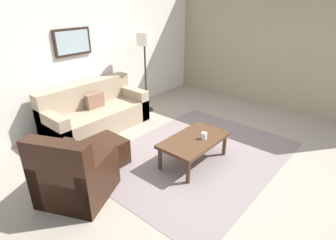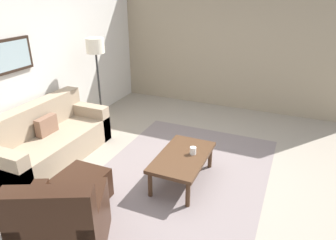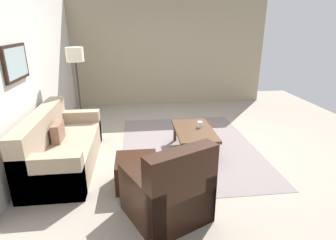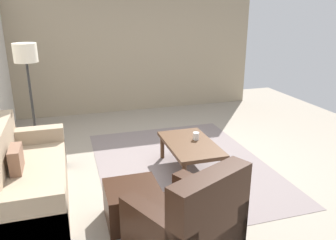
{
  "view_description": "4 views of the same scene",
  "coord_description": "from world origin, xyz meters",
  "views": [
    {
      "loc": [
        -3.23,
        -2.15,
        2.41
      ],
      "look_at": [
        -0.24,
        0.41,
        0.6
      ],
      "focal_mm": 29.46,
      "sensor_mm": 36.0,
      "label": 1
    },
    {
      "loc": [
        -3.58,
        -1.31,
        2.54
      ],
      "look_at": [
        0.01,
        0.24,
        0.81
      ],
      "focal_mm": 32.63,
      "sensor_mm": 36.0,
      "label": 2
    },
    {
      "loc": [
        -4.42,
        0.91,
        2.11
      ],
      "look_at": [
        -0.3,
        0.41,
        0.64
      ],
      "focal_mm": 29.14,
      "sensor_mm": 36.0,
      "label": 3
    },
    {
      "loc": [
        -4.19,
        1.49,
        2.17
      ],
      "look_at": [
        -0.28,
        0.29,
        0.8
      ],
      "focal_mm": 36.17,
      "sensor_mm": 36.0,
      "label": 4
    }
  ],
  "objects": [
    {
      "name": "coffee_table",
      "position": [
        -0.18,
        -0.06,
        0.36
      ],
      "size": [
        1.1,
        0.64,
        0.41
      ],
      "color": "#472D1C",
      "rests_on": "ground_plane"
    },
    {
      "name": "lamp_standing",
      "position": [
        0.86,
        2.0,
        1.41
      ],
      "size": [
        0.32,
        0.32,
        1.71
      ],
      "color": "black",
      "rests_on": "ground_plane"
    },
    {
      "name": "ground_plane",
      "position": [
        0.0,
        0.0,
        0.0
      ],
      "size": [
        8.0,
        8.0,
        0.0
      ],
      "primitive_type": "plane",
      "color": "gray"
    },
    {
      "name": "armchair_leather",
      "position": [
        -1.86,
        0.58,
        0.31
      ],
      "size": [
        1.07,
        1.07,
        0.95
      ],
      "color": "black",
      "rests_on": "ground_plane"
    },
    {
      "name": "ottoman",
      "position": [
        -1.11,
        0.94,
        0.2
      ],
      "size": [
        0.56,
        0.56,
        0.4
      ],
      "primitive_type": "cube",
      "color": "black",
      "rests_on": "ground_plane"
    },
    {
      "name": "area_rug",
      "position": [
        0.0,
        0.0,
        0.0
      ],
      "size": [
        3.13,
        2.37,
        0.01
      ],
      "primitive_type": "cube",
      "color": "slate",
      "rests_on": "ground_plane"
    },
    {
      "name": "cup",
      "position": [
        -0.08,
        -0.17,
        0.46
      ],
      "size": [
        0.09,
        0.09,
        0.1
      ],
      "primitive_type": "cylinder",
      "color": "white",
      "rests_on": "coffee_table"
    },
    {
      "name": "stone_feature_panel",
      "position": [
        3.0,
        0.0,
        1.4
      ],
      "size": [
        0.12,
        5.2,
        2.8
      ],
      "primitive_type": "cube",
      "color": "gray",
      "rests_on": "ground_plane"
    },
    {
      "name": "couch_main",
      "position": [
        -0.45,
        2.12,
        0.3
      ],
      "size": [
        1.98,
        0.86,
        0.88
      ],
      "color": "gray",
      "rests_on": "ground_plane"
    }
  ]
}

